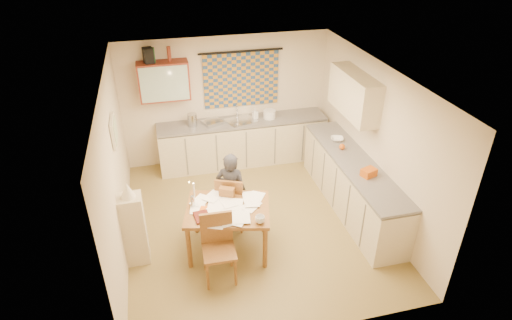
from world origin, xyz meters
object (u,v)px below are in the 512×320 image
object	(u,v)px
dining_table	(228,228)
chair_far	(232,210)
shelf_stand	(134,229)
counter_back	(243,142)
stove	(376,217)
counter_right	(352,185)
person	(231,191)

from	to	relation	value
dining_table	chair_far	distance (m)	0.57
shelf_stand	chair_far	bearing A→B (deg)	17.20
dining_table	counter_back	bearing A→B (deg)	86.76
stove	dining_table	xyz separation A→B (m)	(-2.21, 0.34, -0.05)
counter_back	chair_far	world-z (taller)	chair_far
counter_right	person	size ratio (longest dim) A/B	2.23
counter_right	shelf_stand	world-z (taller)	shelf_stand
person	shelf_stand	distance (m)	1.56
counter_back	shelf_stand	bearing A→B (deg)	-130.91
dining_table	person	distance (m)	0.63
chair_far	dining_table	bearing A→B (deg)	96.93
chair_far	shelf_stand	size ratio (longest dim) A/B	0.86
stove	shelf_stand	distance (m)	3.57
counter_right	stove	world-z (taller)	counter_right
stove	dining_table	bearing A→B (deg)	171.29
stove	dining_table	size ratio (longest dim) A/B	0.63
dining_table	person	xyz separation A→B (m)	(0.15, 0.54, 0.28)
dining_table	shelf_stand	world-z (taller)	shelf_stand
person	stove	bearing A→B (deg)	-177.51
chair_far	person	world-z (taller)	person
counter_back	person	bearing A→B (deg)	-107.39
chair_far	stove	bearing A→B (deg)	-179.73
shelf_stand	person	bearing A→B (deg)	17.27
dining_table	stove	bearing A→B (deg)	5.15
counter_back	chair_far	distance (m)	2.06
shelf_stand	counter_back	bearing A→B (deg)	49.09
chair_far	person	size ratio (longest dim) A/B	0.72
stove	shelf_stand	xyz separation A→B (m)	(-3.54, 0.42, 0.13)
stove	shelf_stand	size ratio (longest dim) A/B	0.77
dining_table	chair_far	size ratio (longest dim) A/B	1.43
counter_right	dining_table	size ratio (longest dim) A/B	2.15
counter_right	shelf_stand	bearing A→B (deg)	-172.45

